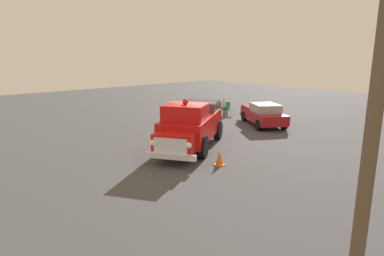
{
  "coord_description": "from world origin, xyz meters",
  "views": [
    {
      "loc": [
        -12.09,
        11.31,
        4.62
      ],
      "look_at": [
        -0.01,
        0.58,
        0.95
      ],
      "focal_mm": 30.6,
      "sensor_mm": 36.0,
      "label": 1
    }
  ],
  "objects_px": {
    "lawn_chair_near_truck": "(224,107)",
    "utility_pole": "(376,103)",
    "lawn_chair_spare": "(229,108)",
    "traffic_cone": "(219,158)",
    "classic_hot_rod": "(263,114)",
    "lawn_chair_by_car": "(217,123)",
    "spectator_seated": "(224,106)",
    "vintage_fire_truck": "(191,124)"
  },
  "relations": [
    {
      "from": "lawn_chair_by_car",
      "to": "vintage_fire_truck",
      "type": "bearing_deg",
      "value": 112.86
    },
    {
      "from": "classic_hot_rod",
      "to": "lawn_chair_by_car",
      "type": "distance_m",
      "value": 3.86
    },
    {
      "from": "classic_hot_rod",
      "to": "utility_pole",
      "type": "xyz_separation_m",
      "value": [
        -10.79,
        11.73,
        3.07
      ]
    },
    {
      "from": "classic_hot_rod",
      "to": "spectator_seated",
      "type": "height_order",
      "value": "classic_hot_rod"
    },
    {
      "from": "classic_hot_rod",
      "to": "lawn_chair_spare",
      "type": "height_order",
      "value": "classic_hot_rod"
    },
    {
      "from": "lawn_chair_spare",
      "to": "classic_hot_rod",
      "type": "bearing_deg",
      "value": 166.48
    },
    {
      "from": "classic_hot_rod",
      "to": "traffic_cone",
      "type": "relative_size",
      "value": 7.35
    },
    {
      "from": "spectator_seated",
      "to": "traffic_cone",
      "type": "distance_m",
      "value": 11.85
    },
    {
      "from": "lawn_chair_near_truck",
      "to": "traffic_cone",
      "type": "distance_m",
      "value": 11.97
    },
    {
      "from": "lawn_chair_by_car",
      "to": "traffic_cone",
      "type": "distance_m",
      "value": 6.0
    },
    {
      "from": "vintage_fire_truck",
      "to": "traffic_cone",
      "type": "relative_size",
      "value": 9.73
    },
    {
      "from": "lawn_chair_near_truck",
      "to": "utility_pole",
      "type": "distance_m",
      "value": 19.92
    },
    {
      "from": "spectator_seated",
      "to": "vintage_fire_truck",
      "type": "bearing_deg",
      "value": 122.63
    },
    {
      "from": "classic_hot_rod",
      "to": "lawn_chair_near_truck",
      "type": "bearing_deg",
      "value": -10.84
    },
    {
      "from": "lawn_chair_spare",
      "to": "lawn_chair_near_truck",
      "type": "bearing_deg",
      "value": 9.72
    },
    {
      "from": "lawn_chair_near_truck",
      "to": "lawn_chair_by_car",
      "type": "bearing_deg",
      "value": 129.12
    },
    {
      "from": "lawn_chair_near_truck",
      "to": "lawn_chair_spare",
      "type": "relative_size",
      "value": 1.0
    },
    {
      "from": "vintage_fire_truck",
      "to": "utility_pole",
      "type": "bearing_deg",
      "value": 155.17
    },
    {
      "from": "vintage_fire_truck",
      "to": "lawn_chair_near_truck",
      "type": "height_order",
      "value": "vintage_fire_truck"
    },
    {
      "from": "vintage_fire_truck",
      "to": "lawn_chair_near_truck",
      "type": "relative_size",
      "value": 6.06
    },
    {
      "from": "spectator_seated",
      "to": "traffic_cone",
      "type": "height_order",
      "value": "spectator_seated"
    },
    {
      "from": "classic_hot_rod",
      "to": "traffic_cone",
      "type": "height_order",
      "value": "classic_hot_rod"
    },
    {
      "from": "classic_hot_rod",
      "to": "lawn_chair_spare",
      "type": "xyz_separation_m",
      "value": [
        3.81,
        -0.92,
        -0.16
      ]
    },
    {
      "from": "lawn_chair_near_truck",
      "to": "lawn_chair_by_car",
      "type": "relative_size",
      "value": 1.0
    },
    {
      "from": "vintage_fire_truck",
      "to": "lawn_chair_by_car",
      "type": "bearing_deg",
      "value": -67.14
    },
    {
      "from": "spectator_seated",
      "to": "traffic_cone",
      "type": "xyz_separation_m",
      "value": [
        -7.92,
        8.81,
        -0.39
      ]
    },
    {
      "from": "lawn_chair_by_car",
      "to": "spectator_seated",
      "type": "xyz_separation_m",
      "value": [
        3.66,
        -4.59,
        0.11
      ]
    },
    {
      "from": "classic_hot_rod",
      "to": "utility_pole",
      "type": "bearing_deg",
      "value": 132.6
    },
    {
      "from": "lawn_chair_spare",
      "to": "utility_pole",
      "type": "distance_m",
      "value": 19.58
    },
    {
      "from": "lawn_chair_near_truck",
      "to": "traffic_cone",
      "type": "relative_size",
      "value": 1.61
    },
    {
      "from": "lawn_chair_near_truck",
      "to": "traffic_cone",
      "type": "xyz_separation_m",
      "value": [
        -8.04,
        8.87,
        -0.28
      ]
    },
    {
      "from": "classic_hot_rod",
      "to": "traffic_cone",
      "type": "xyz_separation_m",
      "value": [
        -3.72,
        8.04,
        -0.44
      ]
    },
    {
      "from": "utility_pole",
      "to": "traffic_cone",
      "type": "distance_m",
      "value": 8.72
    },
    {
      "from": "lawn_chair_near_truck",
      "to": "lawn_chair_spare",
      "type": "bearing_deg",
      "value": -170.28
    },
    {
      "from": "lawn_chair_near_truck",
      "to": "utility_pole",
      "type": "height_order",
      "value": "utility_pole"
    },
    {
      "from": "lawn_chair_near_truck",
      "to": "spectator_seated",
      "type": "distance_m",
      "value": 0.17
    },
    {
      "from": "lawn_chair_near_truck",
      "to": "lawn_chair_spare",
      "type": "distance_m",
      "value": 0.52
    },
    {
      "from": "classic_hot_rod",
      "to": "utility_pole",
      "type": "height_order",
      "value": "utility_pole"
    },
    {
      "from": "lawn_chair_near_truck",
      "to": "lawn_chair_by_car",
      "type": "height_order",
      "value": "same"
    },
    {
      "from": "lawn_chair_near_truck",
      "to": "vintage_fire_truck",
      "type": "bearing_deg",
      "value": 123.04
    },
    {
      "from": "lawn_chair_spare",
      "to": "utility_pole",
      "type": "bearing_deg",
      "value": 139.09
    },
    {
      "from": "vintage_fire_truck",
      "to": "lawn_chair_by_car",
      "type": "distance_m",
      "value": 3.65
    }
  ]
}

